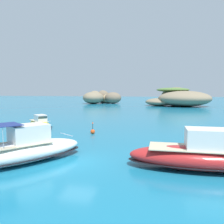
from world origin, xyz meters
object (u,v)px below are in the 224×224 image
object	(u,v)px
islet_large	(179,98)
motorboat_yellow	(40,123)
motorboat_red	(199,156)
islet_small	(101,98)
motorboat_white	(24,150)
channel_buoy	(93,131)

from	to	relation	value
islet_large	motorboat_yellow	xyz separation A→B (m)	(-22.31, -54.86, -2.18)
motorboat_red	motorboat_yellow	bearing A→B (deg)	146.31
islet_small	motorboat_yellow	distance (m)	63.01
islet_small	motorboat_white	world-z (taller)	islet_small
islet_large	channel_buoy	size ratio (longest dim) A/B	16.57
motorboat_white	channel_buoy	bearing A→B (deg)	82.76
islet_large	motorboat_red	size ratio (longest dim) A/B	2.60
motorboat_white	motorboat_yellow	world-z (taller)	motorboat_white
motorboat_white	motorboat_red	bearing A→B (deg)	6.15
motorboat_red	channel_buoy	distance (m)	14.97
islet_small	motorboat_white	bearing A→B (deg)	-78.21
islet_large	motorboat_white	bearing A→B (deg)	-102.31
motorboat_white	motorboat_yellow	size ratio (longest dim) A/B	1.50
motorboat_yellow	channel_buoy	xyz separation A→B (m)	(8.70, -2.60, -0.30)
islet_small	channel_buoy	size ratio (longest dim) A/B	11.42
motorboat_yellow	motorboat_red	bearing A→B (deg)	-33.69
motorboat_yellow	motorboat_red	size ratio (longest dim) A/B	0.66
motorboat_red	motorboat_white	bearing A→B (deg)	-173.85
islet_large	motorboat_white	xyz separation A→B (m)	(-15.09, -69.16, -1.89)
motorboat_yellow	channel_buoy	distance (m)	9.09
islet_small	motorboat_white	distance (m)	78.34
channel_buoy	motorboat_white	bearing A→B (deg)	-97.24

